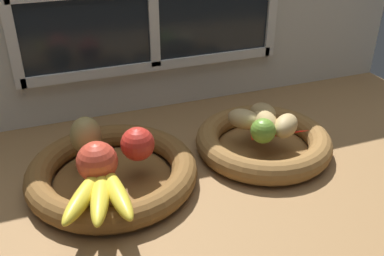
{
  "coord_description": "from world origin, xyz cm",
  "views": [
    {
      "loc": [
        -27.54,
        -72.05,
        51.26
      ],
      "look_at": [
        -0.92,
        -0.95,
        9.07
      ],
      "focal_mm": 40.76,
      "sensor_mm": 36.0,
      "label": 1
    }
  ],
  "objects_px": {
    "apple_red_front": "(97,162)",
    "potato_small": "(286,126)",
    "chili_pepper": "(282,133)",
    "pear_brown": "(86,135)",
    "fruit_bowl_left": "(112,172)",
    "potato_large": "(265,122)",
    "apple_red_right": "(138,144)",
    "fruit_bowl_right": "(263,142)",
    "lime_near": "(263,131)",
    "banana_bunch_front": "(101,192)",
    "potato_oblong": "(244,119)",
    "potato_back": "(263,113)"
  },
  "relations": [
    {
      "from": "apple_red_front",
      "to": "potato_oblong",
      "type": "relative_size",
      "value": 0.99
    },
    {
      "from": "fruit_bowl_right",
      "to": "chili_pepper",
      "type": "distance_m",
      "value": 0.05
    },
    {
      "from": "apple_red_right",
      "to": "potato_small",
      "type": "xyz_separation_m",
      "value": [
        0.31,
        -0.02,
        -0.01
      ]
    },
    {
      "from": "apple_red_front",
      "to": "banana_bunch_front",
      "type": "xyz_separation_m",
      "value": [
        -0.01,
        -0.06,
        -0.02
      ]
    },
    {
      "from": "chili_pepper",
      "to": "pear_brown",
      "type": "bearing_deg",
      "value": 177.41
    },
    {
      "from": "apple_red_front",
      "to": "apple_red_right",
      "type": "relative_size",
      "value": 1.12
    },
    {
      "from": "chili_pepper",
      "to": "fruit_bowl_right",
      "type": "bearing_deg",
      "value": 132.23
    },
    {
      "from": "potato_large",
      "to": "potato_oblong",
      "type": "relative_size",
      "value": 1.0
    },
    {
      "from": "apple_red_right",
      "to": "fruit_bowl_right",
      "type": "bearing_deg",
      "value": 2.11
    },
    {
      "from": "fruit_bowl_left",
      "to": "apple_red_front",
      "type": "xyz_separation_m",
      "value": [
        -0.03,
        -0.05,
        0.06
      ]
    },
    {
      "from": "fruit_bowl_left",
      "to": "potato_large",
      "type": "bearing_deg",
      "value": 0.0
    },
    {
      "from": "pear_brown",
      "to": "banana_bunch_front",
      "type": "height_order",
      "value": "pear_brown"
    },
    {
      "from": "lime_near",
      "to": "chili_pepper",
      "type": "distance_m",
      "value": 0.05
    },
    {
      "from": "pear_brown",
      "to": "potato_small",
      "type": "distance_m",
      "value": 0.41
    },
    {
      "from": "fruit_bowl_right",
      "to": "potato_small",
      "type": "height_order",
      "value": "potato_small"
    },
    {
      "from": "apple_red_right",
      "to": "potato_back",
      "type": "height_order",
      "value": "apple_red_right"
    },
    {
      "from": "potato_oblong",
      "to": "potato_back",
      "type": "distance_m",
      "value": 0.06
    },
    {
      "from": "fruit_bowl_right",
      "to": "pear_brown",
      "type": "distance_m",
      "value": 0.38
    },
    {
      "from": "apple_red_right",
      "to": "potato_large",
      "type": "relative_size",
      "value": 0.88
    },
    {
      "from": "apple_red_front",
      "to": "fruit_bowl_left",
      "type": "bearing_deg",
      "value": 57.74
    },
    {
      "from": "apple_red_front",
      "to": "pear_brown",
      "type": "height_order",
      "value": "pear_brown"
    },
    {
      "from": "pear_brown",
      "to": "potato_small",
      "type": "relative_size",
      "value": 1.02
    },
    {
      "from": "potato_back",
      "to": "potato_small",
      "type": "xyz_separation_m",
      "value": [
        0.01,
        -0.08,
        0.0
      ]
    },
    {
      "from": "banana_bunch_front",
      "to": "potato_large",
      "type": "bearing_deg",
      "value": 16.9
    },
    {
      "from": "fruit_bowl_left",
      "to": "potato_oblong",
      "type": "distance_m",
      "value": 0.3
    },
    {
      "from": "apple_red_front",
      "to": "potato_small",
      "type": "bearing_deg",
      "value": 2.7
    },
    {
      "from": "apple_red_front",
      "to": "chili_pepper",
      "type": "distance_m",
      "value": 0.39
    },
    {
      "from": "potato_oblong",
      "to": "chili_pepper",
      "type": "xyz_separation_m",
      "value": [
        0.06,
        -0.06,
        -0.01
      ]
    },
    {
      "from": "potato_small",
      "to": "chili_pepper",
      "type": "height_order",
      "value": "potato_small"
    },
    {
      "from": "pear_brown",
      "to": "potato_large",
      "type": "height_order",
      "value": "pear_brown"
    },
    {
      "from": "apple_red_front",
      "to": "potato_small",
      "type": "height_order",
      "value": "apple_red_front"
    },
    {
      "from": "apple_red_right",
      "to": "chili_pepper",
      "type": "bearing_deg",
      "value": -4.49
    },
    {
      "from": "apple_red_right",
      "to": "lime_near",
      "type": "xyz_separation_m",
      "value": [
        0.25,
        -0.03,
        -0.01
      ]
    },
    {
      "from": "lime_near",
      "to": "pear_brown",
      "type": "bearing_deg",
      "value": 165.88
    },
    {
      "from": "pear_brown",
      "to": "lime_near",
      "type": "bearing_deg",
      "value": -14.12
    },
    {
      "from": "potato_large",
      "to": "chili_pepper",
      "type": "relative_size",
      "value": 0.58
    },
    {
      "from": "fruit_bowl_left",
      "to": "potato_back",
      "type": "relative_size",
      "value": 5.15
    },
    {
      "from": "banana_bunch_front",
      "to": "lime_near",
      "type": "height_order",
      "value": "lime_near"
    },
    {
      "from": "pear_brown",
      "to": "potato_large",
      "type": "bearing_deg",
      "value": -7.36
    },
    {
      "from": "potato_large",
      "to": "chili_pepper",
      "type": "distance_m",
      "value": 0.04
    },
    {
      "from": "fruit_bowl_right",
      "to": "potato_large",
      "type": "xyz_separation_m",
      "value": [
        -0.0,
        0.0,
        0.05
      ]
    },
    {
      "from": "potato_back",
      "to": "chili_pepper",
      "type": "bearing_deg",
      "value": -88.34
    },
    {
      "from": "fruit_bowl_left",
      "to": "lime_near",
      "type": "relative_size",
      "value": 6.38
    },
    {
      "from": "fruit_bowl_right",
      "to": "potato_large",
      "type": "height_order",
      "value": "potato_large"
    },
    {
      "from": "potato_small",
      "to": "potato_large",
      "type": "bearing_deg",
      "value": 135.0
    },
    {
      "from": "banana_bunch_front",
      "to": "chili_pepper",
      "type": "xyz_separation_m",
      "value": [
        0.39,
        0.08,
        -0.01
      ]
    },
    {
      "from": "fruit_bowl_right",
      "to": "pear_brown",
      "type": "height_order",
      "value": "pear_brown"
    },
    {
      "from": "pear_brown",
      "to": "potato_back",
      "type": "height_order",
      "value": "pear_brown"
    },
    {
      "from": "fruit_bowl_right",
      "to": "potato_back",
      "type": "height_order",
      "value": "potato_back"
    },
    {
      "from": "fruit_bowl_right",
      "to": "lime_near",
      "type": "relative_size",
      "value": 5.67
    }
  ]
}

